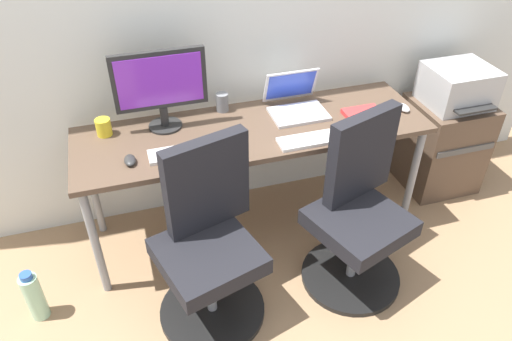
% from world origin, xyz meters
% --- Properties ---
extents(ground_plane, '(5.28, 5.28, 0.00)m').
position_xyz_m(ground_plane, '(0.00, 0.00, 0.00)').
color(ground_plane, '#9E7A56').
extents(desk, '(1.91, 0.59, 0.72)m').
position_xyz_m(desk, '(0.00, 0.00, 0.65)').
color(desk, brown).
rests_on(desk, ground).
extents(office_chair_left, '(0.54, 0.54, 0.94)m').
position_xyz_m(office_chair_left, '(-0.37, -0.50, 0.42)').
color(office_chair_left, black).
rests_on(office_chair_left, ground).
extents(office_chair_right, '(0.56, 0.56, 0.94)m').
position_xyz_m(office_chair_right, '(0.41, -0.50, 0.42)').
color(office_chair_right, black).
rests_on(office_chair_right, ground).
extents(side_cabinet, '(0.45, 0.44, 0.62)m').
position_xyz_m(side_cabinet, '(1.33, 0.07, 0.31)').
color(side_cabinet, brown).
rests_on(side_cabinet, ground).
extents(printer, '(0.38, 0.40, 0.24)m').
position_xyz_m(printer, '(1.33, 0.07, 0.74)').
color(printer, '#B7B7B7').
rests_on(printer, side_cabinet).
extents(water_bottle_on_floor, '(0.09, 0.09, 0.31)m').
position_xyz_m(water_bottle_on_floor, '(-1.24, -0.32, 0.15)').
color(water_bottle_on_floor, '#A5D8B2').
rests_on(water_bottle_on_floor, ground).
extents(desktop_monitor, '(0.48, 0.18, 0.43)m').
position_xyz_m(desktop_monitor, '(-0.45, 0.15, 0.97)').
color(desktop_monitor, '#262626').
rests_on(desktop_monitor, desk).
extents(open_laptop, '(0.31, 0.30, 0.22)m').
position_xyz_m(open_laptop, '(0.28, 0.11, 0.77)').
color(open_laptop, silver).
rests_on(open_laptop, desk).
extents(keyboard_by_monitor, '(0.34, 0.12, 0.02)m').
position_xyz_m(keyboard_by_monitor, '(-0.41, -0.13, 0.73)').
color(keyboard_by_monitor, silver).
rests_on(keyboard_by_monitor, desk).
extents(keyboard_by_laptop, '(0.34, 0.12, 0.02)m').
position_xyz_m(keyboard_by_laptop, '(0.24, -0.21, 0.73)').
color(keyboard_by_laptop, silver).
rests_on(keyboard_by_laptop, desk).
extents(mouse_by_monitor, '(0.06, 0.10, 0.03)m').
position_xyz_m(mouse_by_monitor, '(0.87, -0.07, 0.73)').
color(mouse_by_monitor, silver).
rests_on(mouse_by_monitor, desk).
extents(mouse_by_laptop, '(0.06, 0.10, 0.03)m').
position_xyz_m(mouse_by_laptop, '(-0.66, -0.13, 0.73)').
color(mouse_by_laptop, '#2D2D2D').
rests_on(mouse_by_laptop, desk).
extents(coffee_mug, '(0.08, 0.08, 0.09)m').
position_xyz_m(coffee_mug, '(-0.77, 0.16, 0.76)').
color(coffee_mug, yellow).
rests_on(coffee_mug, desk).
extents(pen_cup, '(0.07, 0.07, 0.10)m').
position_xyz_m(pen_cup, '(-0.11, 0.23, 0.77)').
color(pen_cup, slate).
rests_on(pen_cup, desk).
extents(notebook, '(0.21, 0.15, 0.03)m').
position_xyz_m(notebook, '(0.63, -0.06, 0.73)').
color(notebook, red).
rests_on(notebook, desk).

